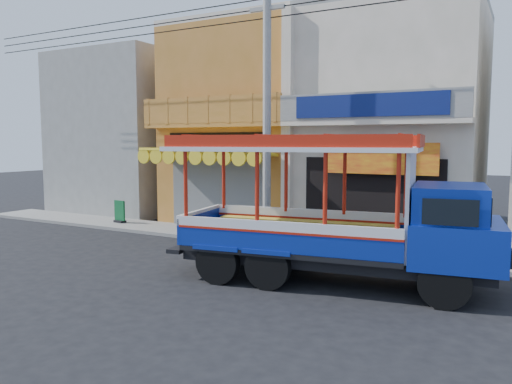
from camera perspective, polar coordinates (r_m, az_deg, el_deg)
ground at (r=13.24m, az=-1.57°, el=-9.25°), size 90.00×90.00×0.00m
sidewalk at (r=16.71m, az=5.40°, el=-5.89°), size 30.00×2.00×0.12m
shophouse_left at (r=21.69m, az=-0.10°, el=7.58°), size 6.00×7.50×8.24m
shophouse_right at (r=19.52m, az=15.66°, el=7.56°), size 6.00×6.75×8.24m
party_pilaster at (r=17.55m, az=3.61°, el=7.63°), size 0.35×0.30×8.00m
filler_building_left at (r=25.83m, az=-13.89°, el=6.44°), size 6.00×6.00×7.60m
utility_pole at (r=16.17m, az=1.74°, el=11.46°), size 28.00×0.26×9.00m
songthaew_truck at (r=12.02m, az=11.17°, el=-2.48°), size 7.96×3.52×3.59m
green_sign at (r=21.21m, az=-15.31°, el=-2.36°), size 0.59×0.34×0.91m
potted_plant_a at (r=16.01m, az=9.03°, el=-4.52°), size 1.10×1.11×0.94m
potted_plant_b at (r=15.83m, az=16.88°, el=-4.69°), size 0.71×0.69×1.01m
potted_plant_c at (r=15.37m, az=23.53°, el=-5.17°), size 0.82×0.82×1.04m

